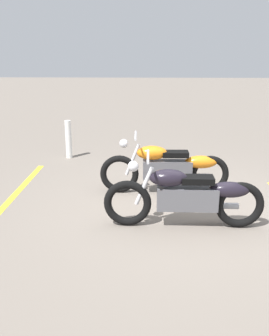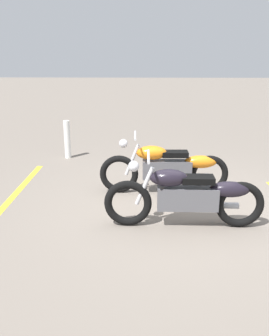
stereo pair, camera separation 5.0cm
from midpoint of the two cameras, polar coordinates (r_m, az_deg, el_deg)
ground_plane at (r=5.98m, az=7.66°, el=-6.00°), size 60.00×60.00×0.00m
motorcycle_bright_foreground at (r=6.41m, az=4.87°, el=0.14°), size 2.23×0.62×1.04m
motorcycle_dark_foreground at (r=5.20m, az=7.99°, el=-4.19°), size 2.23×0.62×1.04m
bollard_post at (r=8.67m, az=-10.47°, el=4.34°), size 0.14×0.14×0.87m
parking_stripe_mid at (r=6.81m, az=-17.97°, el=-3.71°), size 0.13×3.20×0.01m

